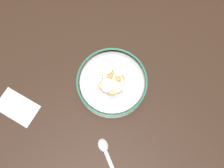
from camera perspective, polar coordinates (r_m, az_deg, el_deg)
ground_plane at (r=63.20cm, az=0.00°, el=-0.99°), size 99.90×99.90×2.00cm
cereal_bowl at (r=58.90cm, az=0.01°, el=0.13°), size 18.83×18.83×6.46cm
spoon at (r=59.81cm, az=-1.56°, el=-17.69°), size 13.38×4.73×0.80cm
folded_napkin at (r=66.38cm, az=-23.75°, el=-5.59°), size 13.35×11.09×0.30cm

